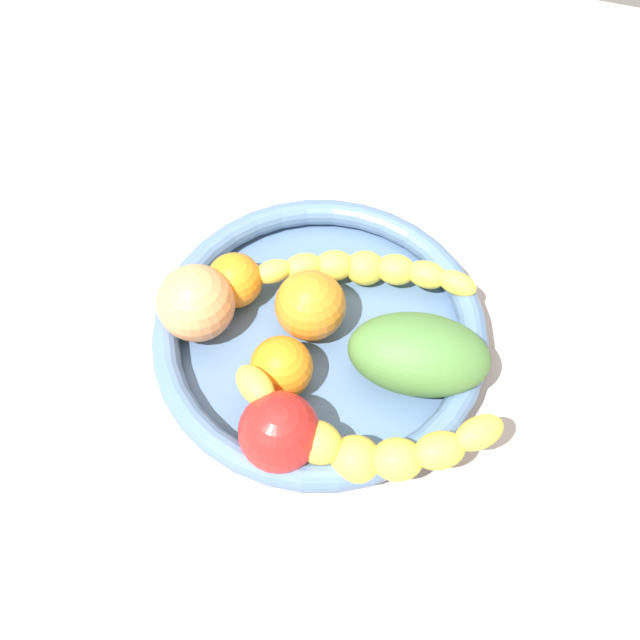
{
  "coord_description": "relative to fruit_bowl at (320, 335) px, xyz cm",
  "views": [
    {
      "loc": [
        -33.92,
        -10.27,
        64.1
      ],
      "look_at": [
        0.0,
        0.0,
        7.6
      ],
      "focal_mm": 42.57,
      "sensor_mm": 36.0,
      "label": 1
    }
  ],
  "objects": [
    {
      "name": "banana_draped_left",
      "position": [
        6.97,
        -2.27,
        1.65
      ],
      "size": [
        7.59,
        20.73,
        3.77
      ],
      "color": "yellow",
      "rests_on": "fruit_bowl"
    },
    {
      "name": "tomato_red",
      "position": [
        -11.28,
        -0.07,
        2.84
      ],
      "size": [
        6.67,
        6.67,
        6.67
      ],
      "primitive_type": "sphere",
      "color": "red",
      "rests_on": "fruit_bowl"
    },
    {
      "name": "mango_green",
      "position": [
        -1.01,
        -9.12,
        2.74
      ],
      "size": [
        9.12,
        13.2,
        6.46
      ],
      "primitive_type": "ellipsoid",
      "rotation": [
        0.0,
        0.0,
        4.85
      ],
      "color": "#4A7C39",
      "rests_on": "fruit_bowl"
    },
    {
      "name": "banana_draped_right",
      "position": [
        -10.13,
        -6.33,
        2.8
      ],
      "size": [
        8.3,
        22.95,
        6.06
      ],
      "color": "yellow",
      "rests_on": "fruit_bowl"
    },
    {
      "name": "fruit_bowl",
      "position": [
        0.0,
        0.0,
        0.0
      ],
      "size": [
        30.18,
        30.18,
        4.07
      ],
      "color": "#516F98",
      "rests_on": "kitchen_counter"
    },
    {
      "name": "kitchen_counter",
      "position": [
        0.0,
        0.0,
        -3.59
      ],
      "size": [
        120.0,
        120.0,
        3.0
      ],
      "primitive_type": "cube",
      "color": "#B7A49E",
      "rests_on": "ground"
    },
    {
      "name": "orange_front",
      "position": [
        -5.34,
        1.81,
        2.23
      ],
      "size": [
        5.45,
        5.45,
        5.45
      ],
      "primitive_type": "sphere",
      "color": "orange",
      "rests_on": "fruit_bowl"
    },
    {
      "name": "orange_mid_right",
      "position": [
        1.1,
        1.22,
        2.71
      ],
      "size": [
        6.4,
        6.4,
        6.4
      ],
      "primitive_type": "sphere",
      "color": "orange",
      "rests_on": "fruit_bowl"
    },
    {
      "name": "orange_mid_left",
      "position": [
        2.1,
        8.83,
        2.09
      ],
      "size": [
        5.15,
        5.15,
        5.15
      ],
      "primitive_type": "sphere",
      "color": "orange",
      "rests_on": "fruit_bowl"
    },
    {
      "name": "peach_blush",
      "position": [
        -1.78,
        10.93,
        3.0
      ],
      "size": [
        6.98,
        6.98,
        6.98
      ],
      "primitive_type": "sphere",
      "color": "#E6985D",
      "rests_on": "fruit_bowl"
    }
  ]
}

